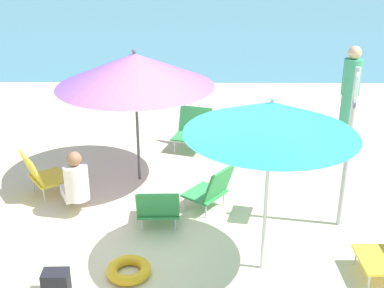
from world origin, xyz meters
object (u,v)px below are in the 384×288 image
object	(u,v)px
warning_sign	(351,128)
beach_bag	(56,283)
beach_chair_f	(41,174)
beach_chair_c	(212,188)
beach_chair_d	(193,129)
umbrella_purple	(135,70)
person_a	(76,183)
person_b	(349,96)
umbrella_teal	(271,118)
swim_ring	(129,270)
beach_chair_b	(159,207)

from	to	relation	value
warning_sign	beach_bag	xyz separation A→B (m)	(-3.13, -1.33, -1.15)
beach_bag	beach_chair_f	bearing A→B (deg)	109.18
beach_chair_c	beach_chair_d	distance (m)	2.06
umbrella_purple	warning_sign	xyz separation A→B (m)	(2.58, -1.21, -0.35)
person_a	beach_bag	size ratio (longest dim) A/B	3.36
person_b	umbrella_teal	bearing A→B (deg)	-50.83
warning_sign	swim_ring	bearing A→B (deg)	-141.65
beach_chair_d	warning_sign	size ratio (longest dim) A/B	0.35
person_a	warning_sign	xyz separation A→B (m)	(3.27, -0.25, 0.85)
beach_chair_c	beach_chair_f	world-z (taller)	beach_chair_f
umbrella_purple	person_b	size ratio (longest dim) A/B	1.28
warning_sign	beach_chair_b	bearing A→B (deg)	-161.84
umbrella_purple	swim_ring	size ratio (longest dim) A/B	4.60
person_a	beach_chair_b	bearing A→B (deg)	-133.97
person_b	beach_bag	distance (m)	5.51
beach_chair_b	beach_chair_f	bearing A→B (deg)	63.05
umbrella_purple	beach_chair_d	xyz separation A→B (m)	(0.77, 1.16, -1.29)
beach_chair_c	umbrella_teal	bearing A→B (deg)	150.35
person_b	person_a	bearing A→B (deg)	-83.64
beach_chair_c	swim_ring	world-z (taller)	beach_chair_c
person_b	beach_bag	xyz separation A→B (m)	(-3.87, -3.86, -0.73)
warning_sign	beach_chair_c	bearing A→B (deg)	-176.05
umbrella_teal	beach_chair_b	xyz separation A→B (m)	(-1.16, 0.79, -1.43)
umbrella_purple	warning_sign	distance (m)	2.87
beach_chair_c	person_a	distance (m)	1.71
umbrella_purple	beach_chair_c	bearing A→B (deg)	-40.92
umbrella_purple	beach_chair_f	world-z (taller)	umbrella_purple
beach_bag	umbrella_purple	bearing A→B (deg)	77.77
person_b	swim_ring	size ratio (longest dim) A/B	3.59
person_a	umbrella_teal	bearing A→B (deg)	-143.12
beach_chair_f	swim_ring	size ratio (longest dim) A/B	1.53
umbrella_purple	beach_chair_b	xyz separation A→B (m)	(0.38, -1.31, -1.35)
person_b	umbrella_purple	bearing A→B (deg)	-91.69
umbrella_teal	person_a	distance (m)	2.80
person_b	swim_ring	distance (m)	4.84
beach_chair_c	person_a	size ratio (longest dim) A/B	0.81
beach_chair_c	beach_chair_d	bearing A→B (deg)	-45.39
swim_ring	beach_bag	xyz separation A→B (m)	(-0.68, -0.31, 0.07)
umbrella_purple	beach_chair_c	distance (m)	1.89
person_a	beach_bag	bearing A→B (deg)	158.74
swim_ring	person_a	bearing A→B (deg)	122.51
beach_chair_c	person_b	size ratio (longest dim) A/B	0.42
beach_chair_d	beach_chair_f	size ratio (longest dim) A/B	0.96
beach_chair_d	warning_sign	xyz separation A→B (m)	(1.82, -2.37, 0.94)
umbrella_teal	beach_chair_d	size ratio (longest dim) A/B	2.80
person_b	beach_bag	world-z (taller)	person_b
beach_chair_b	person_a	distance (m)	1.13
beach_chair_b	beach_bag	distance (m)	1.55
beach_chair_c	beach_chair_f	size ratio (longest dim) A/B	0.99
umbrella_purple	beach_chair_d	distance (m)	1.89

